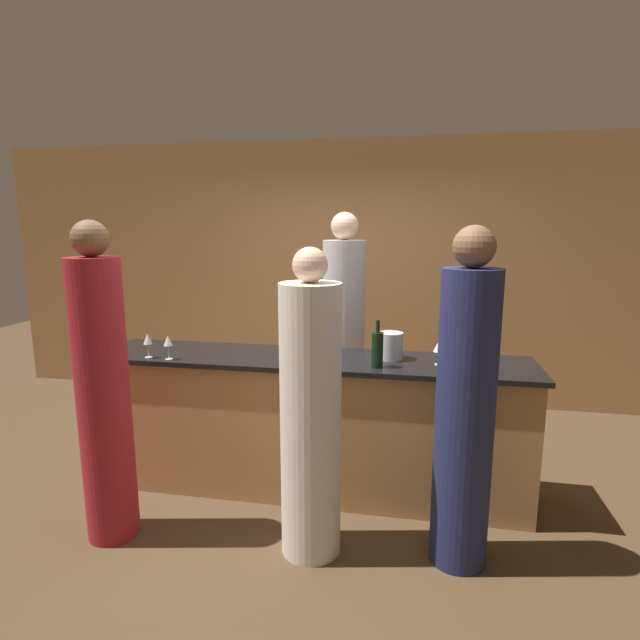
% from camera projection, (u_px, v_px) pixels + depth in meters
% --- Properties ---
extents(ground_plane, '(14.00, 14.00, 0.00)m').
position_uv_depth(ground_plane, '(311.00, 487.00, 3.69)').
color(ground_plane, '#4C3823').
extents(back_wall, '(8.00, 0.06, 2.80)m').
position_uv_depth(back_wall, '(348.00, 273.00, 5.41)').
color(back_wall, '#A37547').
rests_on(back_wall, ground_plane).
extents(bar_counter, '(3.08, 0.62, 1.00)m').
position_uv_depth(bar_counter, '(310.00, 424.00, 3.60)').
color(bar_counter, '#B27F4C').
rests_on(bar_counter, ground_plane).
extents(bartender, '(0.36, 0.36, 2.02)m').
position_uv_depth(bartender, '(344.00, 341.00, 4.24)').
color(bartender, '#B2B2B7').
rests_on(bartender, ground_plane).
extents(guest_0, '(0.35, 0.35, 1.80)m').
position_uv_depth(guest_0, '(311.00, 417.00, 2.84)').
color(guest_0, silver).
rests_on(guest_0, ground_plane).
extents(guest_1, '(0.31, 0.31, 1.94)m').
position_uv_depth(guest_1, '(103.00, 394.00, 2.98)').
color(guest_1, maroon).
rests_on(guest_1, ground_plane).
extents(guest_2, '(0.32, 0.32, 1.91)m').
position_uv_depth(guest_2, '(465.00, 412.00, 2.74)').
color(guest_2, '#1E234C').
rests_on(guest_2, ground_plane).
extents(wine_bottle_0, '(0.08, 0.08, 0.31)m').
position_uv_depth(wine_bottle_0, '(377.00, 349.00, 3.24)').
color(wine_bottle_0, black).
rests_on(wine_bottle_0, bar_counter).
extents(ice_bucket, '(0.17, 0.17, 0.19)m').
position_uv_depth(ice_bucket, '(391.00, 346.00, 3.44)').
color(ice_bucket, silver).
rests_on(ice_bucket, bar_counter).
extents(wine_glass_0, '(0.08, 0.08, 0.17)m').
position_uv_depth(wine_glass_0, '(439.00, 347.00, 3.29)').
color(wine_glass_0, silver).
rests_on(wine_glass_0, bar_counter).
extents(wine_glass_1, '(0.06, 0.06, 0.17)m').
position_uv_depth(wine_glass_1, '(168.00, 342.00, 3.42)').
color(wine_glass_1, silver).
rests_on(wine_glass_1, bar_counter).
extents(wine_glass_2, '(0.06, 0.06, 0.18)m').
position_uv_depth(wine_glass_2, '(295.00, 338.00, 3.50)').
color(wine_glass_2, silver).
rests_on(wine_glass_2, bar_counter).
extents(wine_glass_3, '(0.06, 0.06, 0.17)m').
position_uv_depth(wine_glass_3, '(148.00, 340.00, 3.47)').
color(wine_glass_3, silver).
rests_on(wine_glass_3, bar_counter).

